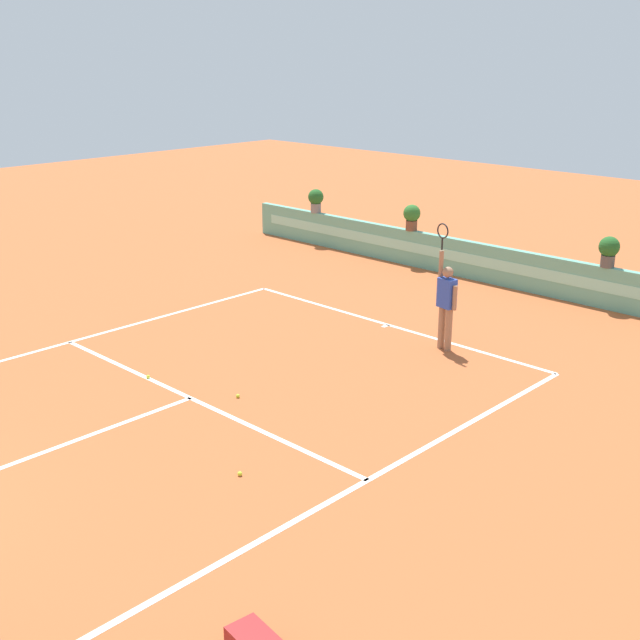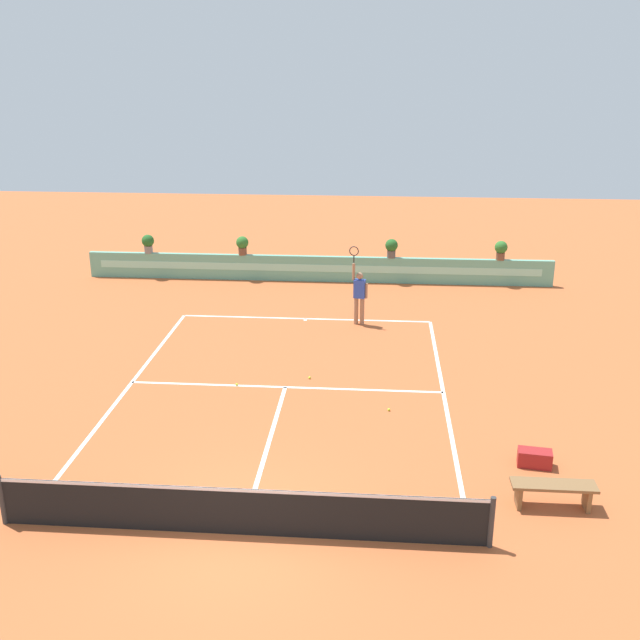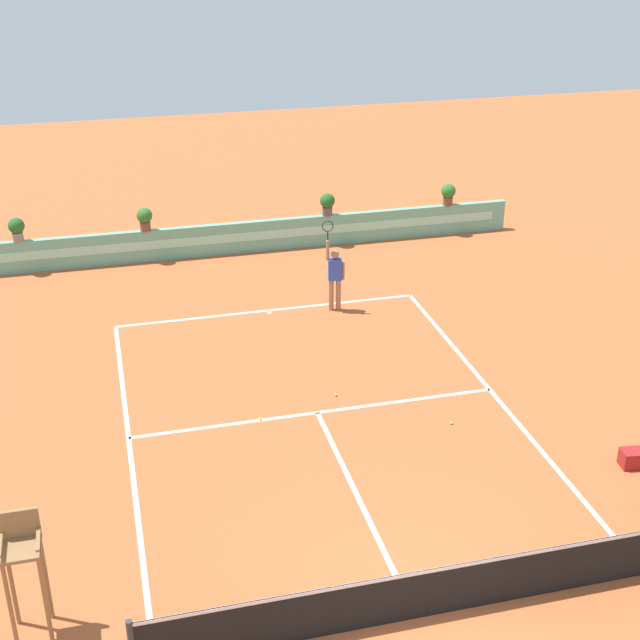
# 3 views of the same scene
# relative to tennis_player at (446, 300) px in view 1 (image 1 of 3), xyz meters

# --- Properties ---
(ground_plane) EXTENTS (60.00, 60.00, 0.00)m
(ground_plane) POSITION_rel_tennis_player_xyz_m (-1.77, -5.51, -1.05)
(ground_plane) COLOR #B2562D
(court_lines) EXTENTS (8.32, 11.94, 0.01)m
(court_lines) POSITION_rel_tennis_player_xyz_m (-1.77, -4.79, -1.05)
(court_lines) COLOR white
(court_lines) RESTS_ON ground
(back_wall_barrier) EXTENTS (18.00, 0.21, 1.00)m
(back_wall_barrier) POSITION_rel_tennis_player_xyz_m (-1.77, 4.88, -0.55)
(back_wall_barrier) COLOR #60A88E
(back_wall_barrier) RESTS_ON ground
(tennis_player) EXTENTS (0.61, 0.28, 2.58)m
(tennis_player) POSITION_rel_tennis_player_xyz_m (0.00, 0.00, 0.00)
(tennis_player) COLOR #9E7051
(tennis_player) RESTS_ON ground
(tennis_ball_near_baseline) EXTENTS (0.07, 0.07, 0.07)m
(tennis_ball_near_baseline) POSITION_rel_tennis_player_xyz_m (-3.06, -5.10, -1.02)
(tennis_ball_near_baseline) COLOR #CCE033
(tennis_ball_near_baseline) RESTS_ON ground
(tennis_ball_mid_court) EXTENTS (0.07, 0.07, 0.07)m
(tennis_ball_mid_court) POSITION_rel_tennis_player_xyz_m (-1.19, -4.51, -1.02)
(tennis_ball_mid_court) COLOR #CCE033
(tennis_ball_mid_court) RESTS_ON ground
(tennis_ball_by_sideline) EXTENTS (0.07, 0.07, 0.07)m
(tennis_ball_by_sideline) POSITION_rel_tennis_player_xyz_m (0.92, -6.28, -1.02)
(tennis_ball_by_sideline) COLOR #CCE033
(tennis_ball_by_sideline) RESTS_ON ground
(potted_plant_left) EXTENTS (0.48, 0.48, 0.72)m
(potted_plant_left) POSITION_rel_tennis_player_xyz_m (-4.67, 4.88, 0.36)
(potted_plant_left) COLOR brown
(potted_plant_left) RESTS_ON back_wall_barrier
(potted_plant_far_left) EXTENTS (0.48, 0.48, 0.72)m
(potted_plant_far_left) POSITION_rel_tennis_player_xyz_m (-8.40, 4.88, 0.36)
(potted_plant_far_left) COLOR gray
(potted_plant_far_left) RESTS_ON back_wall_barrier
(potted_plant_right) EXTENTS (0.48, 0.48, 0.72)m
(potted_plant_right) POSITION_rel_tennis_player_xyz_m (1.08, 4.88, 0.36)
(potted_plant_right) COLOR #514C47
(potted_plant_right) RESTS_ON back_wall_barrier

